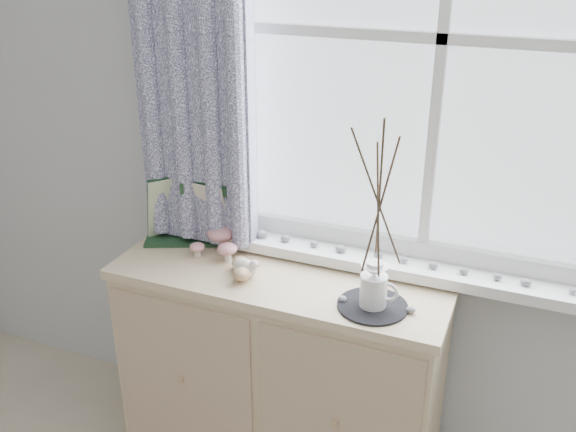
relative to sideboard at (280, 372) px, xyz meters
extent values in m
cube|color=silver|center=(0.15, 0.25, 0.87)|extent=(4.00, 0.04, 2.60)
cube|color=white|center=(0.45, 0.25, 1.22)|extent=(1.30, 0.01, 1.40)
cube|color=white|center=(0.45, 0.17, 0.45)|extent=(1.45, 0.16, 0.04)
cube|color=#0B0935|center=(-0.37, 0.12, 1.25)|extent=(0.44, 0.06, 1.61)
cube|color=#CFAF91|center=(0.00, 0.01, -0.02)|extent=(1.17, 0.43, 0.81)
cube|color=#CFAF91|center=(0.00, 0.01, 0.41)|extent=(1.20, 0.45, 0.03)
cube|color=tan|center=(-0.29, -0.22, -0.02)|extent=(0.55, 0.01, 0.75)
cylinder|color=silver|center=(-0.27, 0.09, 0.46)|extent=(0.03, 0.03, 0.07)
ellipsoid|color=#A70509|center=(-0.27, 0.09, 0.49)|extent=(0.11, 0.11, 0.06)
cylinder|color=silver|center=(-0.21, 0.02, 0.45)|extent=(0.03, 0.03, 0.05)
ellipsoid|color=#A70509|center=(-0.21, 0.02, 0.47)|extent=(0.07, 0.07, 0.04)
cylinder|color=silver|center=(-0.33, 0.01, 0.44)|extent=(0.03, 0.03, 0.04)
ellipsoid|color=#A70509|center=(-0.33, 0.01, 0.46)|extent=(0.06, 0.06, 0.03)
ellipsoid|color=tan|center=(-0.10, -0.10, 0.45)|extent=(0.06, 0.05, 0.07)
ellipsoid|color=tan|center=(-0.14, -0.03, 0.45)|extent=(0.06, 0.05, 0.07)
cylinder|color=black|center=(0.36, -0.09, 0.43)|extent=(0.23, 0.23, 0.01)
cylinder|color=white|center=(0.36, -0.09, 0.49)|extent=(0.09, 0.09, 0.11)
cone|color=white|center=(0.36, -0.09, 0.56)|extent=(0.09, 0.09, 0.04)
cylinder|color=white|center=(0.36, -0.09, 0.58)|extent=(0.05, 0.05, 0.02)
torus|color=white|center=(0.41, -0.09, 0.49)|extent=(0.07, 0.02, 0.07)
ellipsoid|color=gray|center=(0.26, -0.09, 0.43)|extent=(0.03, 0.03, 0.02)
ellipsoid|color=gray|center=(0.30, 0.07, 0.43)|extent=(0.03, 0.03, 0.02)
ellipsoid|color=gray|center=(0.48, -0.07, 0.43)|extent=(0.03, 0.03, 0.02)
camera|label=1|loc=(0.77, -1.81, 1.54)|focal=40.00mm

